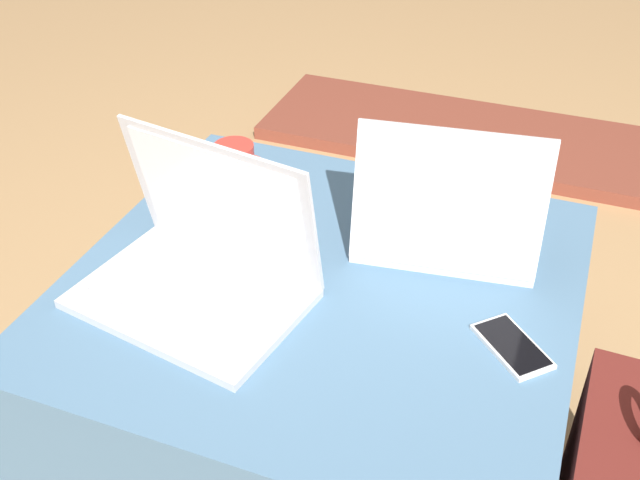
{
  "coord_description": "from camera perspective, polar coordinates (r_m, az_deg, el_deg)",
  "views": [
    {
      "loc": [
        0.36,
        -0.97,
        1.28
      ],
      "look_at": [
        -0.01,
        0.01,
        0.52
      ],
      "focal_mm": 42.0,
      "sensor_mm": 36.0,
      "label": 1
    }
  ],
  "objects": [
    {
      "name": "ground_plane",
      "position": [
        1.65,
        0.19,
        -14.9
      ],
      "size": [
        14.0,
        14.0,
        0.0
      ],
      "primitive_type": "plane",
      "color": "tan"
    },
    {
      "name": "ottoman",
      "position": [
        1.48,
        0.2,
        -9.52
      ],
      "size": [
        0.89,
        0.84,
        0.44
      ],
      "color": "#2A3D4E",
      "rests_on": "ground_plane"
    },
    {
      "name": "laptop_near",
      "position": [
        1.3,
        -9.05,
        -1.92
      ],
      "size": [
        0.42,
        0.33,
        0.27
      ],
      "rotation": [
        0.0,
        0.0,
        -0.18
      ],
      "color": "silver",
      "rests_on": "ottoman"
    },
    {
      "name": "laptop_far",
      "position": [
        1.41,
        9.64,
        1.42
      ],
      "size": [
        0.36,
        0.3,
        0.27
      ],
      "rotation": [
        0.0,
        0.0,
        3.27
      ],
      "color": "silver",
      "rests_on": "ottoman"
    },
    {
      "name": "cell_phone",
      "position": [
        1.24,
        14.43,
        -7.83
      ],
      "size": [
        0.14,
        0.14,
        0.01
      ],
      "rotation": [
        0.0,
        0.0,
        3.93
      ],
      "color": "white",
      "rests_on": "ottoman"
    },
    {
      "name": "coffee_mug",
      "position": [
        1.58,
        -6.35,
        5.59
      ],
      "size": [
        0.12,
        0.08,
        0.1
      ],
      "color": "red",
      "rests_on": "ottoman"
    },
    {
      "name": "fireplace_hearth",
      "position": [
        2.73,
        10.84,
        7.85
      ],
      "size": [
        1.4,
        0.5,
        0.04
      ],
      "color": "brown",
      "rests_on": "ground_plane"
    }
  ]
}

